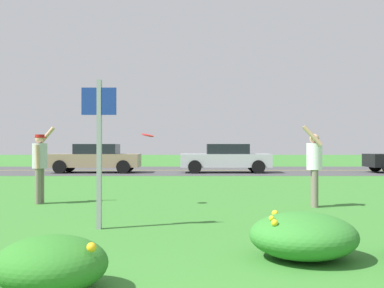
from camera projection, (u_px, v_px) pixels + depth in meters
name	position (u px, v px, depth m)	size (l,w,h in m)	color
ground_plane	(184.00, 191.00, 14.15)	(120.00, 120.00, 0.00)	#387A2D
highway_strip	(188.00, 170.00, 26.48)	(120.00, 9.93, 0.01)	#424244
highway_center_stripe	(188.00, 170.00, 26.48)	(120.00, 0.16, 0.00)	yellow
daylily_clump_near_camera	(52.00, 264.00, 4.38)	(1.04, 1.02, 0.52)	#2D7526
daylily_clump_mid_left	(304.00, 236.00, 5.70)	(1.28, 1.31, 0.55)	#337F2D
sign_post_near_path	(100.00, 138.00, 7.74)	(0.56, 0.10, 2.41)	#93969B
person_thrower_red_cap_gray_shirt	(40.00, 161.00, 11.16)	(0.48, 0.50, 1.81)	#B2B2B7
person_catcher_white_shirt	(315.00, 163.00, 10.54)	(0.49, 0.50, 1.80)	silver
frisbee_red	(148.00, 135.00, 10.79)	(0.28, 0.27, 0.11)	red
car_silver_center_right	(226.00, 158.00, 24.25)	(4.50, 2.00, 1.45)	#B7BABF
car_tan_rightmost	(96.00, 158.00, 24.25)	(4.50, 2.00, 1.45)	#937F60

